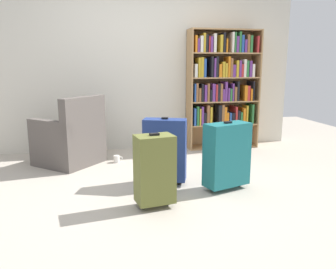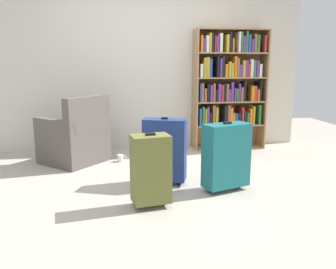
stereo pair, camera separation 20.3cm
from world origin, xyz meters
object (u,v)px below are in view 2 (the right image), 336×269
at_px(armchair, 76,139).
at_px(suitcase_teal, 226,155).
at_px(mug, 121,158).
at_px(suitcase_navy_blue, 165,150).
at_px(suitcase_olive, 151,169).
at_px(bookshelf, 228,84).

relative_size(armchair, suitcase_teal, 1.36).
distance_m(mug, suitcase_navy_blue, 1.11).
height_order(suitcase_olive, suitcase_navy_blue, suitcase_navy_blue).
height_order(armchair, suitcase_navy_blue, armchair).
height_order(bookshelf, suitcase_olive, bookshelf).
height_order(bookshelf, armchair, bookshelf).
height_order(suitcase_teal, suitcase_olive, suitcase_teal).
bearing_deg(armchair, suitcase_navy_blue, -43.68).
relative_size(mug, suitcase_navy_blue, 0.16).
distance_m(suitcase_teal, suitcase_navy_blue, 0.67).
bearing_deg(suitcase_teal, mug, 130.83).
distance_m(bookshelf, suitcase_teal, 2.00).
bearing_deg(suitcase_navy_blue, armchair, 136.32).
bearing_deg(suitcase_olive, bookshelf, 56.31).
bearing_deg(armchair, suitcase_teal, -38.17).
height_order(mug, suitcase_navy_blue, suitcase_navy_blue).
distance_m(armchair, suitcase_teal, 2.12).
relative_size(suitcase_teal, suitcase_olive, 1.04).
relative_size(bookshelf, mug, 15.08).
relative_size(suitcase_teal, suitcase_navy_blue, 0.98).
xyz_separation_m(bookshelf, suitcase_teal, (-0.59, -1.80, -0.62)).
bearing_deg(mug, bookshelf, 18.57).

